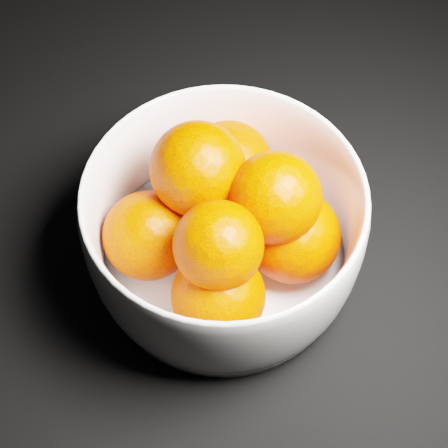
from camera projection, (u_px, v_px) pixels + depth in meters
ground at (210, 59)px, 0.76m from camera, size 3.00×3.00×0.00m
bowl at (224, 228)px, 0.56m from camera, size 0.25×0.25×0.12m
orange_pile at (227, 217)px, 0.55m from camera, size 0.19×0.20×0.13m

